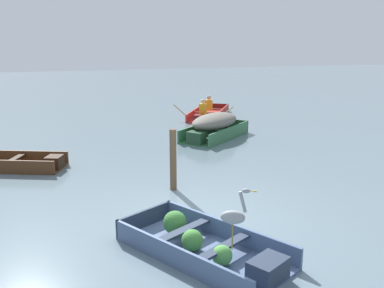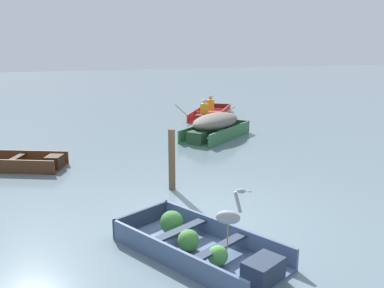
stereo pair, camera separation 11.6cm
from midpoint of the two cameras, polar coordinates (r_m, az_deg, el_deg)
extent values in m
plane|color=slate|center=(7.74, 0.58, -9.81)|extent=(80.00, 80.00, 0.00)
cube|color=#475B7F|center=(6.54, 1.41, -14.28)|extent=(2.29, 2.87, 0.04)
cube|color=#475B7F|center=(6.86, 4.63, -11.57)|extent=(1.30, 2.34, 0.33)
cube|color=#475B7F|center=(6.11, -2.23, -14.85)|extent=(1.30, 2.34, 0.33)
cube|color=#273246|center=(7.32, -6.22, -9.93)|extent=(1.05, 0.60, 0.33)
cube|color=#273246|center=(5.86, 10.05, -16.25)|extent=(0.63, 0.57, 0.30)
cube|color=#273246|center=(6.21, 4.21, -13.55)|extent=(1.02, 0.65, 0.04)
cube|color=#273246|center=(6.68, -1.14, -11.45)|extent=(1.02, 0.65, 0.04)
sphere|color=#4C9342|center=(6.12, 4.01, -14.63)|extent=(0.29, 0.29, 0.29)
sphere|color=#428438|center=(6.48, 0.04, -12.73)|extent=(0.32, 0.32, 0.32)
sphere|color=#387533|center=(6.99, -2.23, -10.41)|extent=(0.38, 0.38, 0.38)
cube|color=#4C2D19|center=(12.04, -23.32, -1.51)|extent=(3.08, 1.34, 0.34)
cube|color=black|center=(11.02, -17.59, -2.26)|extent=(0.50, 0.53, 0.30)
cube|color=black|center=(11.41, -22.19, -1.75)|extent=(0.47, 0.84, 0.04)
cube|color=#387047|center=(13.92, 3.38, 0.90)|extent=(2.80, 2.59, 0.04)
cube|color=#387047|center=(13.63, 5.39, 1.38)|extent=(2.11, 1.75, 0.41)
cube|color=#387047|center=(14.15, 1.47, 1.89)|extent=(2.11, 1.75, 0.41)
cube|color=#1E3D27|center=(15.03, 5.85, 2.52)|extent=(0.76, 0.91, 0.41)
cube|color=#1E3D27|center=(12.89, 0.86, 0.83)|extent=(0.60, 0.62, 0.37)
cube|color=#1E3D27|center=(13.52, 2.56, 1.77)|extent=(0.78, 0.90, 0.04)
cube|color=#1E3D27|center=(14.21, 4.19, 2.33)|extent=(0.78, 0.90, 0.04)
ellipsoid|color=#6B665B|center=(13.81, 3.41, 3.07)|extent=(2.39, 2.24, 0.49)
cube|color=#AD2D28|center=(17.88, 2.64, 3.75)|extent=(2.75, 3.43, 0.04)
cube|color=#AD2D28|center=(17.76, 4.40, 4.11)|extent=(1.81, 2.84, 0.31)
cube|color=#AD2D28|center=(17.98, 0.92, 4.26)|extent=(1.81, 2.84, 0.31)
cube|color=maroon|center=(19.45, 3.63, 4.95)|extent=(1.00, 0.66, 0.31)
cube|color=maroon|center=(16.43, 1.60, 3.42)|extent=(0.63, 0.58, 0.28)
cube|color=maroon|center=(17.37, 2.32, 4.18)|extent=(0.98, 0.70, 0.04)
cube|color=maroon|center=(18.33, 2.97, 4.67)|extent=(0.98, 0.70, 0.04)
cube|color=orange|center=(17.81, 2.66, 5.20)|extent=(0.33, 0.30, 0.44)
sphere|color=tan|center=(17.77, 2.67, 6.22)|extent=(0.18, 0.18, 0.18)
cube|color=orange|center=(16.69, 1.85, 4.63)|extent=(0.33, 0.30, 0.44)
sphere|color=beige|center=(16.64, 1.86, 5.72)|extent=(0.18, 0.18, 0.18)
cylinder|color=tan|center=(16.54, 4.82, 4.12)|extent=(0.57, 0.38, 0.55)
cylinder|color=tan|center=(16.91, -1.07, 4.37)|extent=(0.57, 0.38, 0.55)
cylinder|color=olive|center=(5.74, 5.39, -12.04)|extent=(0.02, 0.02, 0.35)
cylinder|color=olive|center=(5.69, 5.33, -12.30)|extent=(0.02, 0.02, 0.35)
ellipsoid|color=#93999E|center=(5.60, 5.42, -9.73)|extent=(0.35, 0.27, 0.18)
cylinder|color=#93999E|center=(5.51, 6.73, -7.69)|extent=(0.12, 0.09, 0.28)
ellipsoid|color=#93999E|center=(5.46, 7.19, -6.24)|extent=(0.13, 0.10, 0.06)
cone|color=gold|center=(5.46, 8.03, -6.28)|extent=(0.10, 0.07, 0.02)
cylinder|color=brown|center=(8.95, -2.33, -2.13)|extent=(0.14, 0.14, 1.31)
camera|label=1|loc=(0.06, -89.71, 0.07)|focal=40.00mm
camera|label=2|loc=(0.06, 90.29, -0.07)|focal=40.00mm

